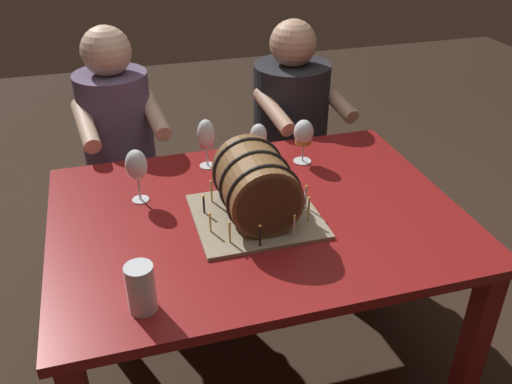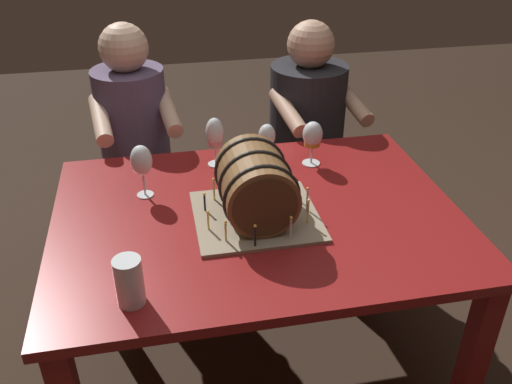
{
  "view_description": "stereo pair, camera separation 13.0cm",
  "coord_description": "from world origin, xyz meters",
  "px_view_note": "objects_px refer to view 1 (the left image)",
  "views": [
    {
      "loc": [
        -0.44,
        -1.51,
        1.75
      ],
      "look_at": [
        -0.01,
        -0.03,
        0.83
      ],
      "focal_mm": 38.47,
      "sensor_mm": 36.0,
      "label": 1
    },
    {
      "loc": [
        -0.31,
        -1.54,
        1.75
      ],
      "look_at": [
        -0.01,
        -0.03,
        0.83
      ],
      "focal_mm": 38.47,
      "sensor_mm": 36.0,
      "label": 2
    }
  ],
  "objects_px": {
    "wine_glass_amber": "(304,134)",
    "wine_glass_red": "(258,137)",
    "dining_table": "(257,235)",
    "person_seated_left": "(123,167)",
    "wine_glass_rose": "(206,136)",
    "barrel_cake": "(256,188)",
    "person_seated_right": "(290,144)",
    "beer_pint": "(141,290)",
    "wine_glass_empty": "(136,166)"
  },
  "relations": [
    {
      "from": "dining_table",
      "to": "wine_glass_empty",
      "type": "height_order",
      "value": "wine_glass_empty"
    },
    {
      "from": "barrel_cake",
      "to": "person_seated_right",
      "type": "relative_size",
      "value": 0.35
    },
    {
      "from": "dining_table",
      "to": "wine_glass_rose",
      "type": "xyz_separation_m",
      "value": [
        -0.09,
        0.37,
        0.23
      ]
    },
    {
      "from": "dining_table",
      "to": "wine_glass_red",
      "type": "relative_size",
      "value": 7.98
    },
    {
      "from": "dining_table",
      "to": "wine_glass_rose",
      "type": "height_order",
      "value": "wine_glass_rose"
    },
    {
      "from": "wine_glass_amber",
      "to": "wine_glass_red",
      "type": "distance_m",
      "value": 0.18
    },
    {
      "from": "barrel_cake",
      "to": "wine_glass_empty",
      "type": "height_order",
      "value": "barrel_cake"
    },
    {
      "from": "dining_table",
      "to": "beer_pint",
      "type": "distance_m",
      "value": 0.58
    },
    {
      "from": "wine_glass_amber",
      "to": "person_seated_right",
      "type": "relative_size",
      "value": 0.15
    },
    {
      "from": "wine_glass_amber",
      "to": "person_seated_right",
      "type": "distance_m",
      "value": 0.61
    },
    {
      "from": "wine_glass_amber",
      "to": "person_seated_right",
      "type": "xyz_separation_m",
      "value": [
        0.13,
        0.52,
        -0.3
      ]
    },
    {
      "from": "wine_glass_empty",
      "to": "wine_glass_amber",
      "type": "bearing_deg",
      "value": 10.27
    },
    {
      "from": "barrel_cake",
      "to": "wine_glass_red",
      "type": "xyz_separation_m",
      "value": [
        0.11,
        0.36,
        0.0
      ]
    },
    {
      "from": "beer_pint",
      "to": "person_seated_left",
      "type": "bearing_deg",
      "value": 89.53
    },
    {
      "from": "wine_glass_empty",
      "to": "person_seated_left",
      "type": "height_order",
      "value": "person_seated_left"
    },
    {
      "from": "wine_glass_amber",
      "to": "wine_glass_red",
      "type": "height_order",
      "value": "wine_glass_amber"
    },
    {
      "from": "barrel_cake",
      "to": "beer_pint",
      "type": "distance_m",
      "value": 0.54
    },
    {
      "from": "beer_pint",
      "to": "person_seated_left",
      "type": "distance_m",
      "value": 1.22
    },
    {
      "from": "barrel_cake",
      "to": "beer_pint",
      "type": "height_order",
      "value": "barrel_cake"
    },
    {
      "from": "wine_glass_red",
      "to": "person_seated_left",
      "type": "bearing_deg",
      "value": 136.27
    },
    {
      "from": "wine_glass_amber",
      "to": "person_seated_right",
      "type": "height_order",
      "value": "person_seated_right"
    },
    {
      "from": "wine_glass_empty",
      "to": "wine_glass_red",
      "type": "xyz_separation_m",
      "value": [
        0.48,
        0.14,
        -0.02
      ]
    },
    {
      "from": "dining_table",
      "to": "wine_glass_amber",
      "type": "relative_size",
      "value": 7.71
    },
    {
      "from": "wine_glass_red",
      "to": "beer_pint",
      "type": "relative_size",
      "value": 1.22
    },
    {
      "from": "wine_glass_empty",
      "to": "wine_glass_rose",
      "type": "relative_size",
      "value": 1.0
    },
    {
      "from": "dining_table",
      "to": "wine_glass_amber",
      "type": "bearing_deg",
      "value": 47.76
    },
    {
      "from": "wine_glass_empty",
      "to": "person_seated_right",
      "type": "bearing_deg",
      "value": 39.04
    },
    {
      "from": "dining_table",
      "to": "person_seated_left",
      "type": "bearing_deg",
      "value": 116.52
    },
    {
      "from": "wine_glass_empty",
      "to": "person_seated_right",
      "type": "height_order",
      "value": "person_seated_right"
    },
    {
      "from": "dining_table",
      "to": "beer_pint",
      "type": "height_order",
      "value": "beer_pint"
    },
    {
      "from": "beer_pint",
      "to": "person_seated_left",
      "type": "height_order",
      "value": "person_seated_left"
    },
    {
      "from": "wine_glass_empty",
      "to": "wine_glass_red",
      "type": "bearing_deg",
      "value": 16.8
    },
    {
      "from": "barrel_cake",
      "to": "person_seated_right",
      "type": "distance_m",
      "value": 1.0
    },
    {
      "from": "barrel_cake",
      "to": "dining_table",
      "type": "bearing_deg",
      "value": 70.0
    },
    {
      "from": "person_seated_left",
      "to": "person_seated_right",
      "type": "bearing_deg",
      "value": 0.02
    },
    {
      "from": "wine_glass_rose",
      "to": "person_seated_left",
      "type": "distance_m",
      "value": 0.64
    },
    {
      "from": "wine_glass_empty",
      "to": "person_seated_left",
      "type": "distance_m",
      "value": 0.72
    },
    {
      "from": "person_seated_left",
      "to": "dining_table",
      "type": "bearing_deg",
      "value": -63.48
    },
    {
      "from": "wine_glass_empty",
      "to": "wine_glass_rose",
      "type": "height_order",
      "value": "same"
    },
    {
      "from": "person_seated_right",
      "to": "beer_pint",
      "type": "bearing_deg",
      "value": -124.89
    },
    {
      "from": "wine_glass_empty",
      "to": "person_seated_right",
      "type": "xyz_separation_m",
      "value": [
        0.78,
        0.64,
        -0.32
      ]
    },
    {
      "from": "wine_glass_amber",
      "to": "person_seated_left",
      "type": "height_order",
      "value": "person_seated_left"
    },
    {
      "from": "wine_glass_red",
      "to": "person_seated_right",
      "type": "bearing_deg",
      "value": 57.91
    },
    {
      "from": "wine_glass_empty",
      "to": "beer_pint",
      "type": "xyz_separation_m",
      "value": [
        -0.05,
        -0.56,
        -0.07
      ]
    },
    {
      "from": "dining_table",
      "to": "wine_glass_empty",
      "type": "relative_size",
      "value": 6.99
    },
    {
      "from": "wine_glass_rose",
      "to": "person_seated_left",
      "type": "xyz_separation_m",
      "value": [
        -0.32,
        0.45,
        -0.32
      ]
    },
    {
      "from": "person_seated_left",
      "to": "person_seated_right",
      "type": "relative_size",
      "value": 1.03
    },
    {
      "from": "beer_pint",
      "to": "wine_glass_amber",
      "type": "bearing_deg",
      "value": 44.06
    },
    {
      "from": "wine_glass_amber",
      "to": "wine_glass_rose",
      "type": "height_order",
      "value": "wine_glass_rose"
    },
    {
      "from": "wine_glass_amber",
      "to": "person_seated_right",
      "type": "bearing_deg",
      "value": 75.51
    }
  ]
}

